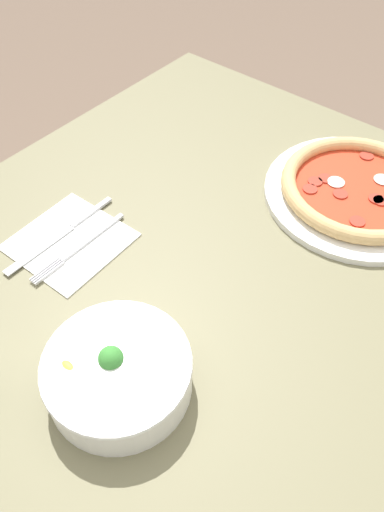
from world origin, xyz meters
The scene contains 7 objects.
ground_plane centered at (0.00, 0.00, 0.00)m, with size 8.00×8.00×0.00m, color brown.
dining_table centered at (0.00, 0.00, 0.66)m, with size 1.03×1.01×0.78m.
pizza centered at (-0.06, -0.28, 0.80)m, with size 0.33×0.33×0.04m.
bowl centered at (0.01, 0.25, 0.81)m, with size 0.19×0.19×0.08m.
napkin centered at (0.25, 0.12, 0.78)m, with size 0.17×0.17×0.00m.
fork centered at (0.23, 0.12, 0.78)m, with size 0.02×0.19×0.00m.
knife centered at (0.28, 0.11, 0.78)m, with size 0.02×0.22×0.01m.
Camera 1 is at (-0.26, 0.42, 1.38)m, focal length 35.00 mm.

